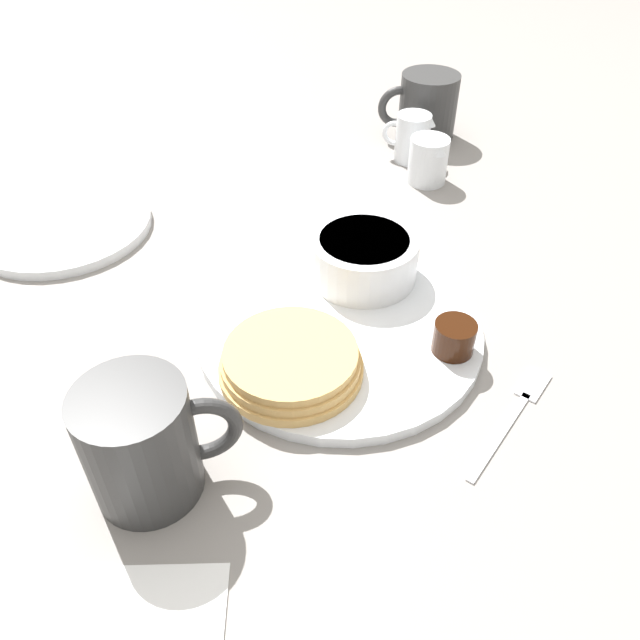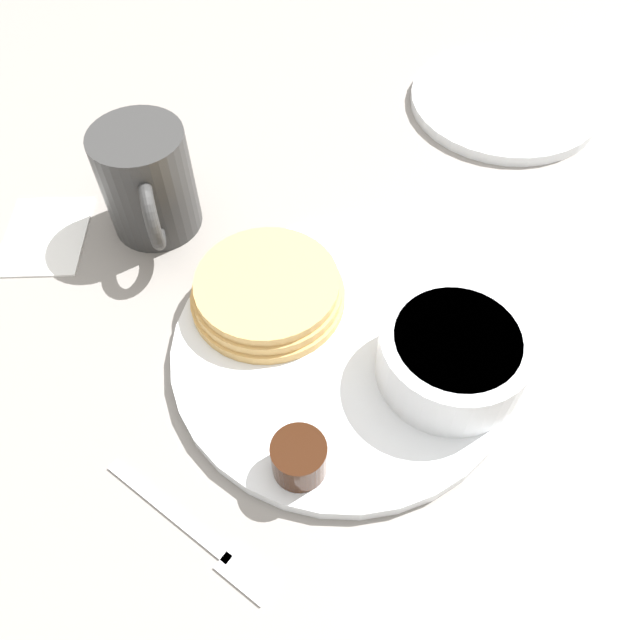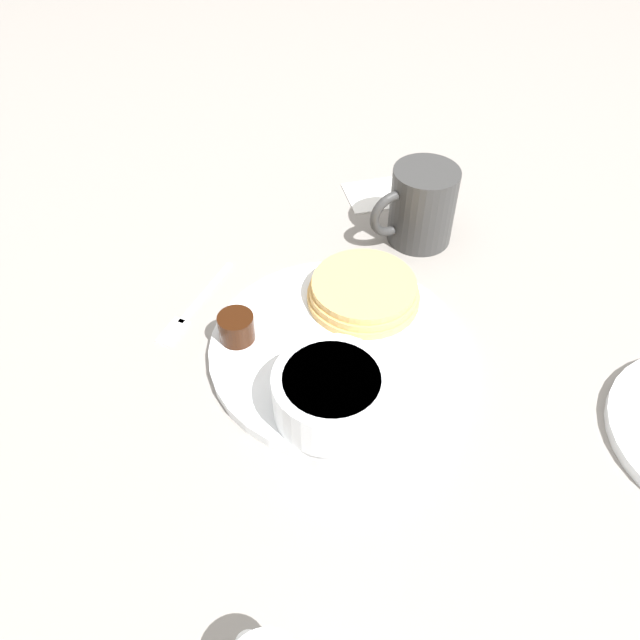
% 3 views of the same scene
% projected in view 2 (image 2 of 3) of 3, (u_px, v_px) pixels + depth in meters
% --- Properties ---
extents(ground_plane, '(4.00, 4.00, 0.00)m').
position_uv_depth(ground_plane, '(343.00, 352.00, 0.52)').
color(ground_plane, gray).
extents(plate, '(0.28, 0.28, 0.01)m').
position_uv_depth(plate, '(343.00, 348.00, 0.51)').
color(plate, white).
rests_on(plate, ground_plane).
extents(pancake_stack, '(0.13, 0.13, 0.03)m').
position_uv_depth(pancake_stack, '(267.00, 291.00, 0.52)').
color(pancake_stack, tan).
rests_on(pancake_stack, plate).
extents(bowl, '(0.11, 0.11, 0.05)m').
position_uv_depth(bowl, '(453.00, 354.00, 0.47)').
color(bowl, white).
rests_on(bowl, plate).
extents(syrup_cup, '(0.04, 0.04, 0.03)m').
position_uv_depth(syrup_cup, '(299.00, 458.00, 0.43)').
color(syrup_cup, black).
rests_on(syrup_cup, plate).
extents(butter_ramekin, '(0.05, 0.05, 0.05)m').
position_uv_depth(butter_ramekin, '(471.00, 384.00, 0.47)').
color(butter_ramekin, white).
rests_on(butter_ramekin, plate).
extents(coffee_mug, '(0.12, 0.08, 0.10)m').
position_uv_depth(coffee_mug, '(148.00, 183.00, 0.56)').
color(coffee_mug, '#333333').
rests_on(coffee_mug, ground_plane).
extents(fork, '(0.11, 0.12, 0.00)m').
position_uv_depth(fork, '(206.00, 541.00, 0.43)').
color(fork, silver).
rests_on(fork, ground_plane).
extents(napkin, '(0.10, 0.08, 0.00)m').
position_uv_depth(napkin, '(45.00, 235.00, 0.59)').
color(napkin, white).
rests_on(napkin, ground_plane).
extents(far_plate, '(0.21, 0.21, 0.01)m').
position_uv_depth(far_plate, '(504.00, 101.00, 0.71)').
color(far_plate, white).
rests_on(far_plate, ground_plane).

